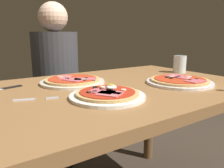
% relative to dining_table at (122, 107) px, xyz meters
% --- Properties ---
extents(dining_table, '(1.20, 0.85, 0.73)m').
position_rel_dining_table_xyz_m(dining_table, '(0.00, 0.00, 0.00)').
color(dining_table, olive).
rests_on(dining_table, ground).
extents(pizza_foreground, '(0.28, 0.28, 0.05)m').
position_rel_dining_table_xyz_m(pizza_foreground, '(-0.18, -0.15, 0.12)').
color(pizza_foreground, white).
rests_on(pizza_foreground, dining_table).
extents(pizza_across_left, '(0.31, 0.31, 0.03)m').
position_rel_dining_table_xyz_m(pizza_across_left, '(0.25, -0.13, 0.12)').
color(pizza_across_left, white).
rests_on(pizza_across_left, dining_table).
extents(pizza_across_right, '(0.31, 0.31, 0.03)m').
position_rel_dining_table_xyz_m(pizza_across_right, '(-0.18, 0.16, 0.12)').
color(pizza_across_right, silver).
rests_on(pizza_across_right, dining_table).
extents(water_glass_near, '(0.08, 0.08, 0.11)m').
position_rel_dining_table_xyz_m(water_glass_near, '(0.51, 0.08, 0.16)').
color(water_glass_near, silver).
rests_on(water_glass_near, dining_table).
extents(fork, '(0.15, 0.07, 0.00)m').
position_rel_dining_table_xyz_m(fork, '(-0.42, -0.02, 0.11)').
color(fork, silver).
rests_on(fork, dining_table).
extents(knife, '(0.19, 0.07, 0.01)m').
position_rel_dining_table_xyz_m(knife, '(-0.48, 0.21, 0.11)').
color(knife, silver).
rests_on(knife, dining_table).
extents(diner_person, '(0.32, 0.32, 1.18)m').
position_rel_dining_table_xyz_m(diner_person, '(-0.06, 0.71, -0.06)').
color(diner_person, black).
rests_on(diner_person, ground).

